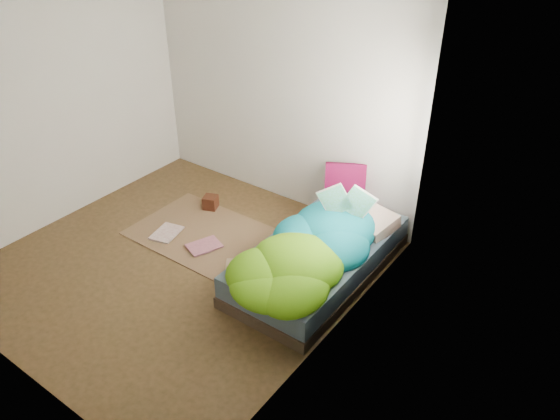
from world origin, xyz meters
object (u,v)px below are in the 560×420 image
object	(u,v)px
open_book	(347,193)
floor_book_a	(157,231)
wooden_box	(211,202)
pillow_magenta	(345,184)
floor_book_b	(199,240)
bed	(319,259)

from	to	relation	value
open_book	floor_book_a	distance (m)	2.23
floor_book_a	wooden_box	bearing A→B (deg)	65.83
open_book	pillow_magenta	bearing A→B (deg)	96.96
open_book	floor_book_b	bearing A→B (deg)	179.91
floor_book_b	floor_book_a	bearing A→B (deg)	-143.51
open_book	wooden_box	size ratio (longest dim) A/B	2.94
bed	wooden_box	world-z (taller)	bed
pillow_magenta	open_book	distance (m)	0.71
bed	pillow_magenta	bearing A→B (deg)	105.22
floor_book_a	floor_book_b	world-z (taller)	floor_book_b
bed	pillow_magenta	world-z (taller)	pillow_magenta
floor_book_b	bed	bearing A→B (deg)	35.09
floor_book_a	floor_book_b	bearing A→B (deg)	1.66
bed	floor_book_a	size ratio (longest dim) A/B	5.70
wooden_box	floor_book_b	size ratio (longest dim) A/B	0.45
wooden_box	floor_book_b	bearing A→B (deg)	-58.22
pillow_magenta	open_book	bearing A→B (deg)	-89.60
open_book	floor_book_b	distance (m)	1.75
floor_book_a	pillow_magenta	bearing A→B (deg)	26.31
wooden_box	floor_book_a	size ratio (longest dim) A/B	0.44
open_book	wooden_box	xyz separation A→B (m)	(-1.80, -0.02, -0.73)
pillow_magenta	floor_book_a	bearing A→B (deg)	-170.66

